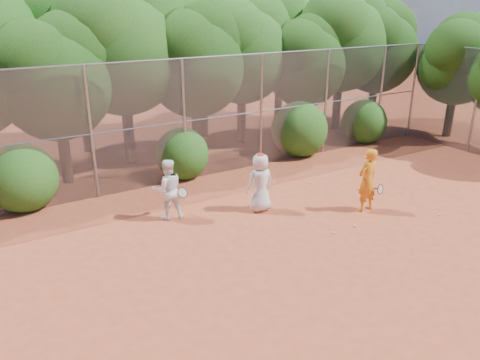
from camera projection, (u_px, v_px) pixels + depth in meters
ground at (327, 245)px, 11.58m from camera, size 80.00×80.00×0.00m
fence_back at (208, 117)px, 15.59m from camera, size 20.05×0.09×4.03m
fence_side at (476, 101)px, 18.09m from camera, size 0.09×6.09×4.03m
tree_2 at (55, 73)px, 14.42m from camera, size 3.99×3.47×5.47m
tree_3 at (122, 40)px, 16.16m from camera, size 4.89×4.26×6.70m
tree_4 at (195, 57)px, 17.11m from camera, size 4.19×3.64×5.73m
tree_5 at (242, 44)px, 18.86m from camera, size 4.51×3.92×6.17m
tree_6 at (306, 58)px, 19.46m from camera, size 3.86×3.36×5.29m
tree_7 at (342, 35)px, 20.88m from camera, size 4.77×4.14×6.53m
tree_8 at (378, 44)px, 21.76m from camera, size 4.25×3.70×5.82m
tree_10 at (77, 31)px, 17.36m from camera, size 5.15×4.48×7.06m
tree_11 at (202, 40)px, 19.61m from camera, size 4.64×4.03×6.35m
tree_12 at (281, 28)px, 22.15m from camera, size 5.02×4.37×6.88m
tree_13 at (459, 57)px, 19.92m from camera, size 3.86×3.36×5.29m
bush_0 at (22, 175)px, 13.36m from camera, size 2.00×2.00×2.00m
bush_1 at (182, 152)px, 15.82m from camera, size 1.80×1.80×1.80m
bush_2 at (299, 127)px, 18.16m from camera, size 2.20×2.20×2.20m
bush_3 at (364, 120)px, 19.91m from camera, size 1.90×1.90×1.90m
player_yellow at (367, 180)px, 13.18m from camera, size 0.86×0.52×1.86m
player_teen at (260, 182)px, 13.22m from camera, size 0.86×0.59×1.72m
player_white at (168, 189)px, 12.72m from camera, size 0.94×0.82×1.71m
ball_0 at (358, 189)px, 14.98m from camera, size 0.07×0.07×0.07m
ball_1 at (310, 183)px, 15.44m from camera, size 0.07×0.07×0.07m
ball_2 at (334, 233)px, 12.10m from camera, size 0.07×0.07×0.07m
ball_3 at (440, 215)px, 13.11m from camera, size 0.07×0.07×0.07m
ball_4 at (355, 226)px, 12.47m from camera, size 0.07×0.07×0.07m
ball_5 at (298, 167)px, 16.98m from camera, size 0.07×0.07×0.07m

